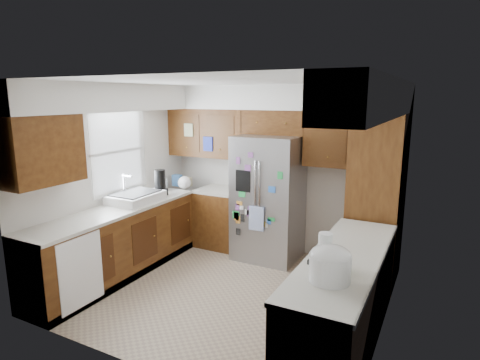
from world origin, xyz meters
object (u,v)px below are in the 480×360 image
fridge (268,198)px  rice_cooker (330,263)px  pantry (377,199)px  paper_towel (325,248)px

fridge → rice_cooker: 2.71m
pantry → fridge: bearing=177.9°
paper_towel → fridge: bearing=125.4°
pantry → rice_cooker: 2.20m
fridge → rice_cooker: (1.50, -2.26, 0.17)m
paper_towel → rice_cooker: bearing=-68.3°
pantry → paper_towel: (-0.13, -1.87, -0.02)m
fridge → rice_cooker: fridge is taller
rice_cooker → paper_towel: (-0.13, 0.33, -0.02)m
pantry → rice_cooker: bearing=-90.0°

